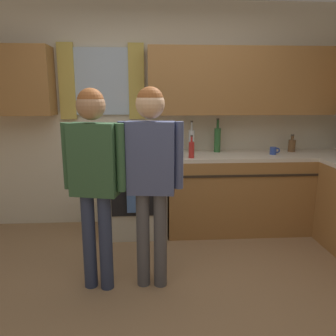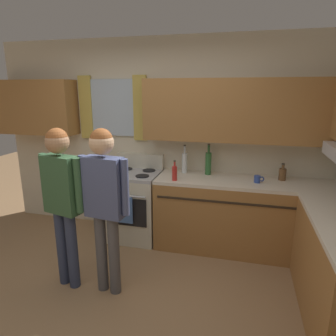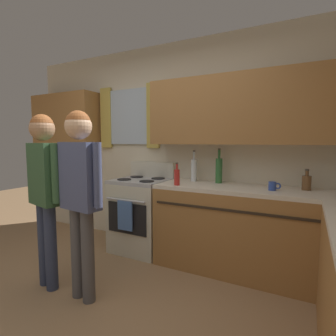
% 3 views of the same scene
% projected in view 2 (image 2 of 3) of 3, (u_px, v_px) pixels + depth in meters
% --- Properties ---
extents(ground_plane, '(12.00, 12.00, 0.00)m').
position_uv_depth(ground_plane, '(104.00, 320.00, 2.62)').
color(ground_plane, '#93704C').
extents(back_wall_unit, '(4.60, 0.42, 2.60)m').
position_uv_depth(back_wall_unit, '(164.00, 127.00, 3.93)').
color(back_wall_unit, beige).
rests_on(back_wall_unit, ground).
extents(kitchen_counter_run, '(2.22, 2.06, 0.90)m').
position_uv_depth(kitchen_counter_run, '(278.00, 234.00, 3.22)').
color(kitchen_counter_run, '#9E6B38').
rests_on(kitchen_counter_run, ground).
extents(stove_oven, '(0.65, 0.67, 1.10)m').
position_uv_depth(stove_oven, '(135.00, 204.00, 4.02)').
color(stove_oven, beige).
rests_on(stove_oven, ground).
extents(bottle_tall_clear, '(0.07, 0.07, 0.37)m').
position_uv_depth(bottle_tall_clear, '(185.00, 162.00, 3.87)').
color(bottle_tall_clear, silver).
rests_on(bottle_tall_clear, kitchen_counter_run).
extents(bottle_squat_brown, '(0.08, 0.08, 0.21)m').
position_uv_depth(bottle_squat_brown, '(282.00, 174.00, 3.57)').
color(bottle_squat_brown, brown).
rests_on(bottle_squat_brown, kitchen_counter_run).
extents(bottle_sauce_red, '(0.06, 0.06, 0.25)m').
position_uv_depth(bottle_sauce_red, '(175.00, 173.00, 3.55)').
color(bottle_sauce_red, red).
rests_on(bottle_sauce_red, kitchen_counter_run).
extents(bottle_wine_green, '(0.08, 0.08, 0.39)m').
position_uv_depth(bottle_wine_green, '(208.00, 163.00, 3.79)').
color(bottle_wine_green, '#2D6633').
rests_on(bottle_wine_green, kitchen_counter_run).
extents(mug_cobalt_blue, '(0.11, 0.07, 0.08)m').
position_uv_depth(mug_cobalt_blue, '(258.00, 179.00, 3.48)').
color(mug_cobalt_blue, '#2D479E').
rests_on(mug_cobalt_blue, kitchen_counter_run).
extents(adult_left, '(0.49, 0.24, 1.61)m').
position_uv_depth(adult_left, '(62.00, 191.00, 2.86)').
color(adult_left, '#2D3856').
rests_on(adult_left, ground).
extents(adult_in_plaid, '(0.50, 0.22, 1.62)m').
position_uv_depth(adult_in_plaid, '(104.00, 194.00, 2.76)').
color(adult_in_plaid, '#4C4C51').
rests_on(adult_in_plaid, ground).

